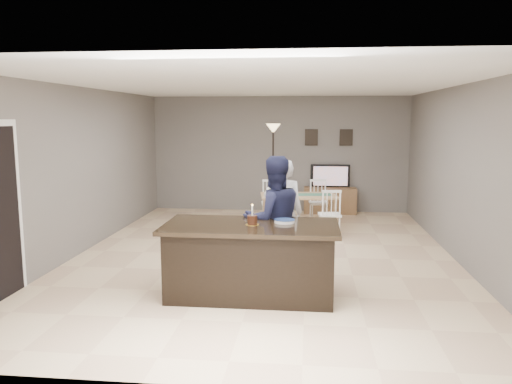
# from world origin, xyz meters

# --- Properties ---
(floor) EXTENTS (8.00, 8.00, 0.00)m
(floor) POSITION_xyz_m (0.00, 0.00, 0.00)
(floor) COLOR #D8B68A
(floor) RESTS_ON ground
(room_shell) EXTENTS (8.00, 8.00, 8.00)m
(room_shell) POSITION_xyz_m (0.00, 0.00, 1.68)
(room_shell) COLOR slate
(room_shell) RESTS_ON floor
(kitchen_island) EXTENTS (2.15, 1.10, 0.90)m
(kitchen_island) POSITION_xyz_m (0.00, -1.80, 0.45)
(kitchen_island) COLOR black
(kitchen_island) RESTS_ON floor
(tv_console) EXTENTS (1.20, 0.40, 0.60)m
(tv_console) POSITION_xyz_m (1.20, 3.77, 0.30)
(tv_console) COLOR brown
(tv_console) RESTS_ON floor
(television) EXTENTS (0.91, 0.12, 0.53)m
(television) POSITION_xyz_m (1.20, 3.84, 0.86)
(television) COLOR black
(television) RESTS_ON tv_console
(tv_screen_glow) EXTENTS (0.78, 0.00, 0.78)m
(tv_screen_glow) POSITION_xyz_m (1.20, 3.76, 0.87)
(tv_screen_glow) COLOR orange
(tv_screen_glow) RESTS_ON tv_console
(picture_frames) EXTENTS (1.10, 0.02, 0.38)m
(picture_frames) POSITION_xyz_m (1.15, 3.98, 1.75)
(picture_frames) COLOR black
(picture_frames) RESTS_ON room_shell
(woman) EXTENTS (0.59, 0.39, 1.61)m
(woman) POSITION_xyz_m (0.33, -0.45, 0.80)
(woman) COLOR #B4B4B9
(woman) RESTS_ON floor
(man) EXTENTS (1.01, 0.90, 1.71)m
(man) POSITION_xyz_m (0.24, -1.25, 0.85)
(man) COLOR #1B1D3B
(man) RESTS_ON floor
(birthday_cake) EXTENTS (0.17, 0.17, 0.26)m
(birthday_cake) POSITION_xyz_m (0.02, -1.82, 0.96)
(birthday_cake) COLOR yellow
(birthday_cake) RESTS_ON kitchen_island
(plate_stack) EXTENTS (0.26, 0.26, 0.04)m
(plate_stack) POSITION_xyz_m (0.40, -1.66, 0.92)
(plate_stack) COLOR white
(plate_stack) RESTS_ON kitchen_island
(dining_table) EXTENTS (1.62, 1.84, 0.90)m
(dining_table) POSITION_xyz_m (0.51, 1.99, 0.57)
(dining_table) COLOR #9E7755
(dining_table) RESTS_ON floor
(floor_lamp) EXTENTS (0.31, 0.31, 2.08)m
(floor_lamp) POSITION_xyz_m (-0.06, 2.88, 1.61)
(floor_lamp) COLOR black
(floor_lamp) RESTS_ON floor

